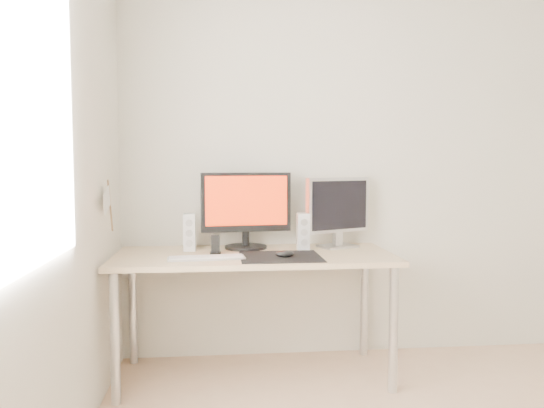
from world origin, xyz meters
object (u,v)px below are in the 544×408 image
phone_dock (215,248)px  desk (254,267)px  main_monitor (246,207)px  keyboard (206,258)px  speaker_left (190,232)px  mouse (285,254)px  speaker_right (303,232)px  second_monitor (338,209)px

phone_dock → desk: bearing=-2.3°
desk → main_monitor: 0.39m
main_monitor → keyboard: size_ratio=1.29×
main_monitor → speaker_left: 0.37m
main_monitor → speaker_left: size_ratio=2.49×
desk → keyboard: size_ratio=3.73×
mouse → speaker_left: size_ratio=0.47×
keyboard → phone_dock: bearing=73.2°
phone_dock → keyboard: bearing=-106.8°
desk → speaker_right: size_ratio=7.22×
desk → mouse: bearing=-43.6°
second_monitor → speaker_left: second_monitor is taller
second_monitor → phone_dock: (-0.76, -0.17, -0.21)m
keyboard → main_monitor: bearing=55.7°
main_monitor → second_monitor: 0.57m
mouse → desk: 0.24m
desk → speaker_left: speaker_left is taller
speaker_left → phone_dock: (0.15, -0.13, -0.08)m
phone_dock → second_monitor: bearing=13.0°
mouse → main_monitor: size_ratio=0.19×
speaker_right → desk: bearing=-159.6°
speaker_right → keyboard: (-0.58, -0.27, -0.10)m
speaker_left → speaker_right: bearing=-2.5°
desk → main_monitor: size_ratio=2.90×
second_monitor → keyboard: 0.90m
second_monitor → speaker_left: (-0.91, -0.04, -0.13)m
mouse → speaker_right: bearing=61.4°
desk → keyboard: keyboard is taller
mouse → speaker_right: size_ratio=0.47×
desk → phone_dock: bearing=177.7°
speaker_right → phone_dock: speaker_right is taller
second_monitor → keyboard: bearing=-157.4°
desk → keyboard: bearing=-150.6°
desk → second_monitor: bearing=18.9°
second_monitor → keyboard: size_ratio=1.01×
desk → main_monitor: (-0.03, 0.19, 0.33)m
speaker_left → mouse: bearing=-28.9°
second_monitor → keyboard: (-0.80, -0.34, -0.23)m
main_monitor → speaker_left: main_monitor is taller
speaker_left → keyboard: speaker_left is taller
main_monitor → phone_dock: 0.34m
main_monitor → phone_dock: size_ratio=4.93×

